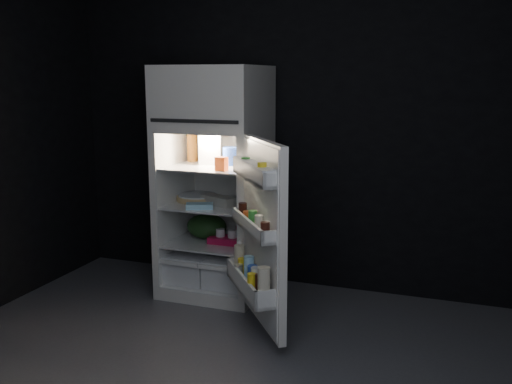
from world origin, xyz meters
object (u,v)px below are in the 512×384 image
at_px(milk_jug, 210,149).
at_px(egg_carton, 218,201).
at_px(fridge_door, 260,237).
at_px(refrigerator, 216,173).
at_px(yogurt_tray, 228,240).

bearing_deg(milk_jug, egg_carton, -63.85).
distance_m(fridge_door, egg_carton, 0.81).
xyz_separation_m(fridge_door, egg_carton, (-0.55, 0.60, 0.08)).
relative_size(refrigerator, fridge_door, 1.46).
distance_m(fridge_door, yogurt_tray, 0.80).
bearing_deg(refrigerator, yogurt_tray, -33.63).
bearing_deg(milk_jug, yogurt_tray, -49.78).
bearing_deg(fridge_door, milk_jug, 133.45).
xyz_separation_m(milk_jug, egg_carton, (0.11, -0.10, -0.38)).
height_order(fridge_door, egg_carton, fridge_door).
distance_m(fridge_door, milk_jug, 1.06).
height_order(fridge_door, milk_jug, fridge_door).
relative_size(egg_carton, yogurt_tray, 1.04).
height_order(refrigerator, yogurt_tray, refrigerator).
bearing_deg(fridge_door, yogurt_tray, 128.66).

